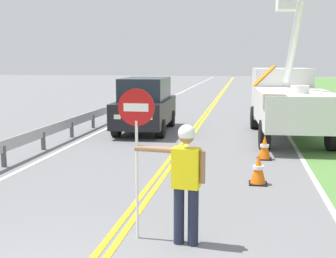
{
  "coord_description": "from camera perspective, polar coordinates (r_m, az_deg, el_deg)",
  "views": [
    {
      "loc": [
        1.93,
        -3.7,
        2.73
      ],
      "look_at": [
        0.24,
        5.98,
        1.2
      ],
      "focal_mm": 46.54,
      "sensor_mm": 36.0,
      "label": 1
    }
  ],
  "objects": [
    {
      "name": "oncoming_suv_nearest",
      "position": [
        17.1,
        -2.97,
        3.23
      ],
      "size": [
        2.05,
        4.67,
        2.1
      ],
      "color": "black",
      "rests_on": "ground"
    },
    {
      "name": "edge_line_left",
      "position": [
        24.49,
        -3.2,
        2.43
      ],
      "size": [
        0.12,
        110.0,
        0.01
      ],
      "primitive_type": "cube",
      "color": "silver",
      "rests_on": "ground"
    },
    {
      "name": "traffic_cone_lead",
      "position": [
        9.98,
        11.75,
        -5.21
      ],
      "size": [
        0.4,
        0.4,
        0.7
      ],
      "color": "orange",
      "rests_on": "ground"
    },
    {
      "name": "flagger_worker",
      "position": [
        6.46,
        2.31,
        -6.26
      ],
      "size": [
        1.08,
        0.29,
        1.83
      ],
      "color": "#1E2338",
      "rests_on": "ground"
    },
    {
      "name": "edge_line_right",
      "position": [
        23.91,
        13.87,
        2.03
      ],
      "size": [
        0.12,
        110.0,
        0.01
      ],
      "primitive_type": "cube",
      "color": "silver",
      "rests_on": "ground"
    },
    {
      "name": "utility_bucket_truck",
      "position": [
        16.48,
        15.4,
        3.93
      ],
      "size": [
        2.67,
        6.91,
        5.38
      ],
      "color": "white",
      "rests_on": "ground"
    },
    {
      "name": "guardrail_left_shoulder",
      "position": [
        19.31,
        -8.67,
        2.16
      ],
      "size": [
        0.1,
        32.0,
        0.71
      ],
      "color": "#9EA0A3",
      "rests_on": "ground"
    },
    {
      "name": "stop_sign_paddle",
      "position": [
        6.56,
        -4.15,
        -0.13
      ],
      "size": [
        0.56,
        0.04,
        2.33
      ],
      "color": "silver",
      "rests_on": "ground"
    },
    {
      "name": "traffic_cone_mid",
      "position": [
        12.53,
        12.53,
        -2.39
      ],
      "size": [
        0.4,
        0.4,
        0.7
      ],
      "color": "orange",
      "rests_on": "ground"
    },
    {
      "name": "centerline_yellow_right",
      "position": [
        23.93,
        5.45,
        2.26
      ],
      "size": [
        0.11,
        110.0,
        0.01
      ],
      "primitive_type": "cube",
      "color": "yellow",
      "rests_on": "ground"
    },
    {
      "name": "centerline_yellow_left",
      "position": [
        23.94,
        5.02,
        2.27
      ],
      "size": [
        0.11,
        110.0,
        0.01
      ],
      "primitive_type": "cube",
      "color": "yellow",
      "rests_on": "ground"
    }
  ]
}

